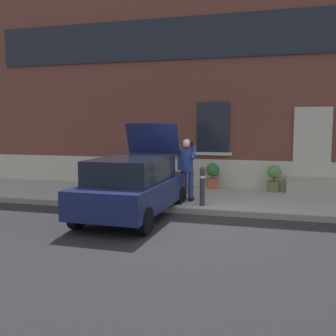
# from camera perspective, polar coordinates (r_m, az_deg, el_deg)

# --- Properties ---
(ground_plane) EXTENTS (80.00, 80.00, 0.00)m
(ground_plane) POSITION_cam_1_polar(r_m,az_deg,el_deg) (9.53, 3.56, -7.81)
(ground_plane) COLOR #232326
(sidewalk) EXTENTS (24.00, 3.60, 0.15)m
(sidewalk) POSITION_cam_1_polar(r_m,az_deg,el_deg) (12.20, 6.35, -4.34)
(sidewalk) COLOR #99968E
(sidewalk) RESTS_ON ground
(curb_edge) EXTENTS (24.00, 0.12, 0.15)m
(curb_edge) POSITION_cam_1_polar(r_m,az_deg,el_deg) (10.41, 4.66, -6.18)
(curb_edge) COLOR gray
(curb_edge) RESTS_ON ground
(building_facade) EXTENTS (24.00, 1.52, 7.50)m
(building_facade) POSITION_cam_1_polar(r_m,az_deg,el_deg) (14.52, 8.20, 11.81)
(building_facade) COLOR brown
(building_facade) RESTS_ON ground
(entrance_stoop) EXTENTS (1.52, 0.96, 0.48)m
(entrance_stoop) POSITION_cam_1_polar(r_m,az_deg,el_deg) (13.44, 19.65, -2.55)
(entrance_stoop) COLOR #9E998E
(entrance_stoop) RESTS_ON sidewalk
(hatchback_car_navy) EXTENTS (1.85, 4.09, 2.34)m
(hatchback_car_navy) POSITION_cam_1_polar(r_m,az_deg,el_deg) (9.93, -4.93, -2.53)
(hatchback_car_navy) COLOR #161E4C
(hatchback_car_navy) RESTS_ON ground
(bollard_near_person) EXTENTS (0.15, 0.15, 1.04)m
(bollard_near_person) POSITION_cam_1_polar(r_m,az_deg,el_deg) (10.69, 4.90, -2.37)
(bollard_near_person) COLOR #333338
(bollard_near_person) RESTS_ON sidewalk
(person_on_phone) EXTENTS (0.51, 0.47, 1.75)m
(person_on_phone) POSITION_cam_1_polar(r_m,az_deg,el_deg) (11.24, 2.69, 0.33)
(person_on_phone) COLOR navy
(person_on_phone) RESTS_ON sidewalk
(planter_charcoal) EXTENTS (0.44, 0.44, 0.86)m
(planter_charcoal) POSITION_cam_1_polar(r_m,az_deg,el_deg) (14.37, -9.80, -0.64)
(planter_charcoal) COLOR #2D2D30
(planter_charcoal) RESTS_ON sidewalk
(planter_cream) EXTENTS (0.44, 0.44, 0.86)m
(planter_cream) POSITION_cam_1_polar(r_m,az_deg,el_deg) (13.97, -1.76, -0.75)
(planter_cream) COLOR beige
(planter_cream) RESTS_ON sidewalk
(planter_terracotta) EXTENTS (0.44, 0.44, 0.86)m
(planter_terracotta) POSITION_cam_1_polar(r_m,az_deg,el_deg) (13.56, 6.38, -1.00)
(planter_terracotta) COLOR #B25B38
(planter_terracotta) RESTS_ON sidewalk
(planter_olive) EXTENTS (0.44, 0.44, 0.86)m
(planter_olive) POSITION_cam_1_polar(r_m,az_deg,el_deg) (13.30, 14.83, -1.31)
(planter_olive) COLOR #606B38
(planter_olive) RESTS_ON sidewalk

